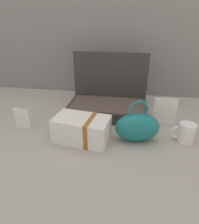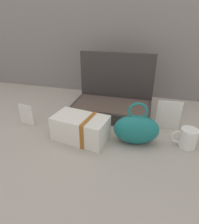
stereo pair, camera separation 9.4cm
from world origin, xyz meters
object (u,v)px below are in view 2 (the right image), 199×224
info_card_left (26,115)px  poster_card_right (169,115)px  teal_pouch_handbag (136,129)px  cream_toiletry_bag (81,128)px  coffee_mug (187,138)px  open_suitcase (113,100)px

info_card_left → poster_card_right: size_ratio=0.75×
teal_pouch_handbag → poster_card_right: teal_pouch_handbag is taller
cream_toiletry_bag → coffee_mug: size_ratio=2.44×
teal_pouch_handbag → coffee_mug: size_ratio=1.97×
info_card_left → coffee_mug: bearing=8.4°
info_card_left → poster_card_right: poster_card_right is taller
open_suitcase → coffee_mug: open_suitcase is taller
cream_toiletry_bag → poster_card_right: bearing=28.3°
cream_toiletry_bag → poster_card_right: size_ratio=1.76×
info_card_left → poster_card_right: (0.74, 0.16, 0.02)m
teal_pouch_handbag → info_card_left: size_ratio=1.91×
cream_toiletry_bag → poster_card_right: poster_card_right is taller
teal_pouch_handbag → poster_card_right: 0.23m
coffee_mug → info_card_left: 0.82m
teal_pouch_handbag → poster_card_right: (0.15, 0.18, 0.00)m
open_suitcase → info_card_left: 0.50m
cream_toiletry_bag → info_card_left: size_ratio=2.35×
teal_pouch_handbag → cream_toiletry_bag: 0.26m
open_suitcase → cream_toiletry_bag: 0.34m
open_suitcase → teal_pouch_handbag: (0.17, -0.29, -0.00)m
coffee_mug → info_card_left: info_card_left is taller
open_suitcase → info_card_left: size_ratio=3.97×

